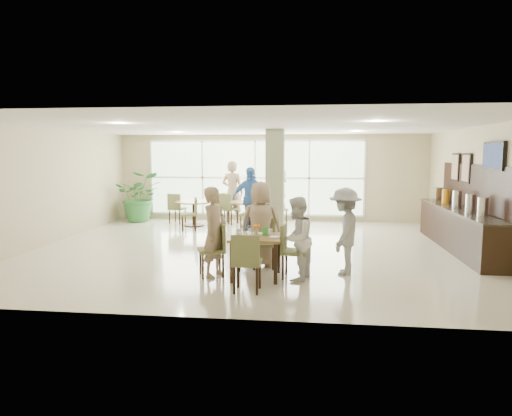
# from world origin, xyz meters

# --- Properties ---
(ground) EXTENTS (10.00, 10.00, 0.00)m
(ground) POSITION_xyz_m (0.00, 0.00, 0.00)
(ground) COLOR beige
(ground) RESTS_ON ground
(room_shell) EXTENTS (10.00, 10.00, 10.00)m
(room_shell) POSITION_xyz_m (0.00, 0.00, 1.70)
(room_shell) COLOR white
(room_shell) RESTS_ON ground
(window_bank) EXTENTS (7.00, 0.04, 7.00)m
(window_bank) POSITION_xyz_m (-0.50, 4.46, 1.40)
(window_bank) COLOR silver
(window_bank) RESTS_ON ground
(column) EXTENTS (0.45, 0.45, 2.80)m
(column) POSITION_xyz_m (0.40, 1.20, 1.40)
(column) COLOR #757954
(column) RESTS_ON ground
(main_table) EXTENTS (0.89, 0.89, 0.75)m
(main_table) POSITION_xyz_m (0.35, -2.43, 0.65)
(main_table) COLOR brown
(main_table) RESTS_ON ground
(round_table_left) EXTENTS (1.15, 1.15, 0.75)m
(round_table_left) POSITION_xyz_m (-2.22, 3.13, 0.58)
(round_table_left) COLOR brown
(round_table_left) RESTS_ON ground
(round_table_right) EXTENTS (1.19, 1.19, 0.75)m
(round_table_right) POSITION_xyz_m (-0.52, 3.24, 0.59)
(round_table_right) COLOR brown
(round_table_right) RESTS_ON ground
(chairs_main_table) EXTENTS (2.03, 2.00, 0.95)m
(chairs_main_table) POSITION_xyz_m (0.32, -2.44, 0.47)
(chairs_main_table) COLOR brown
(chairs_main_table) RESTS_ON ground
(chairs_table_left) EXTENTS (1.98, 1.93, 0.95)m
(chairs_table_left) POSITION_xyz_m (-2.15, 3.11, 0.47)
(chairs_table_left) COLOR brown
(chairs_table_left) RESTS_ON ground
(chairs_table_right) EXTENTS (2.13, 1.84, 0.95)m
(chairs_table_right) POSITION_xyz_m (-0.44, 3.23, 0.47)
(chairs_table_right) COLOR brown
(chairs_table_right) RESTS_ON ground
(tabletop_clutter) EXTENTS (0.81, 0.72, 0.21)m
(tabletop_clutter) POSITION_xyz_m (0.34, -2.43, 0.81)
(tabletop_clutter) COLOR white
(tabletop_clutter) RESTS_ON main_table
(buffet_counter) EXTENTS (0.64, 4.70, 1.95)m
(buffet_counter) POSITION_xyz_m (4.70, 0.51, 0.55)
(buffet_counter) COLOR black
(buffet_counter) RESTS_ON ground
(wall_tv) EXTENTS (0.06, 1.00, 0.58)m
(wall_tv) POSITION_xyz_m (4.94, -0.60, 2.15)
(wall_tv) COLOR black
(wall_tv) RESTS_ON ground
(framed_art_a) EXTENTS (0.05, 0.55, 0.70)m
(framed_art_a) POSITION_xyz_m (4.95, 1.00, 1.85)
(framed_art_a) COLOR black
(framed_art_a) RESTS_ON ground
(framed_art_b) EXTENTS (0.05, 0.55, 0.70)m
(framed_art_b) POSITION_xyz_m (4.95, 1.80, 1.85)
(framed_art_b) COLOR black
(framed_art_b) RESTS_ON ground
(potted_plant) EXTENTS (1.79, 1.79, 1.62)m
(potted_plant) POSITION_xyz_m (-4.18, 3.83, 0.81)
(potted_plant) COLOR #2B6D30
(potted_plant) RESTS_ON ground
(teen_left) EXTENTS (0.56, 0.69, 1.62)m
(teen_left) POSITION_xyz_m (-0.40, -2.42, 0.81)
(teen_left) COLOR tan
(teen_left) RESTS_ON ground
(teen_far) EXTENTS (0.83, 0.47, 1.67)m
(teen_far) POSITION_xyz_m (0.34, -1.61, 0.84)
(teen_far) COLOR tan
(teen_far) RESTS_ON ground
(teen_right) EXTENTS (0.74, 0.84, 1.46)m
(teen_right) POSITION_xyz_m (1.06, -2.49, 0.73)
(teen_right) COLOR white
(teen_right) RESTS_ON ground
(teen_standing) EXTENTS (0.81, 1.14, 1.59)m
(teen_standing) POSITION_xyz_m (1.92, -1.97, 0.79)
(teen_standing) COLOR #98989B
(teen_standing) RESTS_ON ground
(adult_a) EXTENTS (1.15, 0.78, 1.82)m
(adult_a) POSITION_xyz_m (-0.41, 2.50, 0.91)
(adult_a) COLOR #3968AD
(adult_a) RESTS_ON ground
(adult_b) EXTENTS (1.16, 1.79, 1.78)m
(adult_b) POSITION_xyz_m (0.35, 3.12, 0.89)
(adult_b) COLOR white
(adult_b) RESTS_ON ground
(adult_standing) EXTENTS (0.81, 0.62, 1.97)m
(adult_standing) POSITION_xyz_m (-1.15, 3.90, 0.98)
(adult_standing) COLOR tan
(adult_standing) RESTS_ON ground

